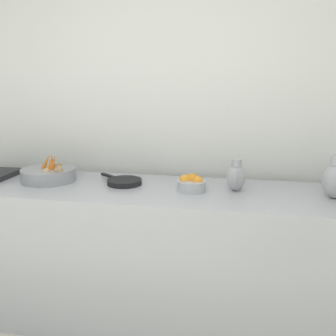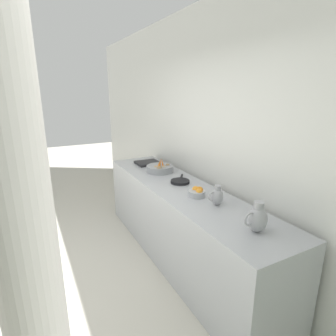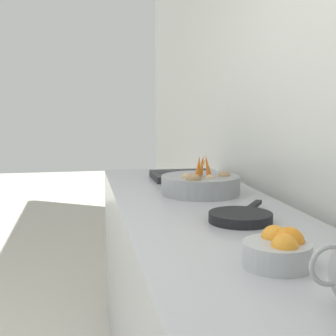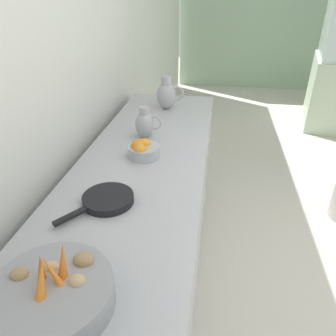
% 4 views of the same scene
% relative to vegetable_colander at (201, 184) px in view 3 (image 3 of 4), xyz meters
% --- Properties ---
extents(vegetable_colander, '(0.37, 0.37, 0.20)m').
position_rel_vegetable_colander_xyz_m(vegetable_colander, '(0.00, 0.00, 0.00)').
color(vegetable_colander, gray).
rests_on(vegetable_colander, prep_counter).
extents(orange_bowl, '(0.18, 0.18, 0.10)m').
position_rel_vegetable_colander_xyz_m(orange_bowl, '(0.05, 0.99, -0.00)').
color(orange_bowl, '#ADAFB5').
rests_on(orange_bowl, prep_counter).
extents(counter_sink_basin, '(0.34, 0.30, 0.04)m').
position_rel_vegetable_colander_xyz_m(counter_sink_basin, '(-0.01, -0.46, -0.03)').
color(counter_sink_basin, '#232326').
rests_on(counter_sink_basin, prep_counter).
extents(skillet_on_counter, '(0.28, 0.34, 0.03)m').
position_rel_vegetable_colander_xyz_m(skillet_on_counter, '(-0.01, 0.53, -0.03)').
color(skillet_on_counter, black).
rests_on(skillet_on_counter, prep_counter).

